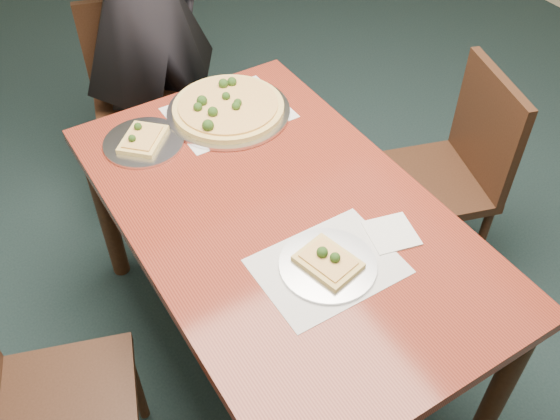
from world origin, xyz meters
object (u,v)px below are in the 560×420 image
chair_left (28,405)px  chair_far (140,92)px  pizza_pan (228,108)px  slice_plate_far (143,141)px  diner (140,6)px  slice_plate_near (328,263)px  dining_table (280,230)px  chair_right (451,167)px

chair_left → chair_far: bearing=-15.7°
chair_far → pizza_pan: size_ratio=2.01×
chair_far → slice_plate_far: bearing=-92.4°
diner → pizza_pan: bearing=88.2°
chair_far → slice_plate_near: 1.46m
diner → slice_plate_far: diner is taller
chair_left → diner: (0.94, 1.28, 0.38)m
dining_table → slice_plate_near: size_ratio=5.36×
chair_left → diner: 1.63m
diner → slice_plate_far: 0.74m
diner → slice_plate_near: diner is taller
chair_right → pizza_pan: size_ratio=2.01×
dining_table → chair_far: size_ratio=1.65×
chair_far → slice_plate_far: 0.72m
chair_right → pizza_pan: chair_right is taller
chair_right → slice_plate_near: (-0.82, -0.31, 0.25)m
dining_table → slice_plate_near: slice_plate_near is taller
diner → dining_table: bearing=81.6°
dining_table → pizza_pan: bearing=78.9°
slice_plate_far → dining_table: bearing=-66.5°
dining_table → diner: size_ratio=0.84×
slice_plate_near → pizza_pan: bearing=82.2°
chair_far → chair_left: 1.52m
pizza_pan → chair_left: bearing=-148.0°
dining_table → slice_plate_far: slice_plate_far is taller
chair_right → slice_plate_near: size_ratio=3.25×
slice_plate_far → diner: bearing=66.2°
chair_left → slice_plate_far: size_ratio=3.25×
dining_table → slice_plate_far: size_ratio=5.36×
chair_right → pizza_pan: (-0.71, 0.48, 0.26)m
chair_left → pizza_pan: size_ratio=2.01×
dining_table → chair_left: size_ratio=1.65×
chair_right → diner: bearing=-128.9°
chair_far → slice_plate_near: (0.01, -1.44, 0.25)m
dining_table → chair_left: bearing=-174.7°
chair_far → chair_right: (0.83, -1.12, 0.00)m
chair_left → chair_right: same height
slice_plate_near → chair_far: bearing=90.4°
chair_far → pizza_pan: bearing=-63.3°
chair_far → slice_plate_near: chair_far is taller
chair_left → slice_plate_far: 0.92m
chair_left → chair_right: bearing=-66.9°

